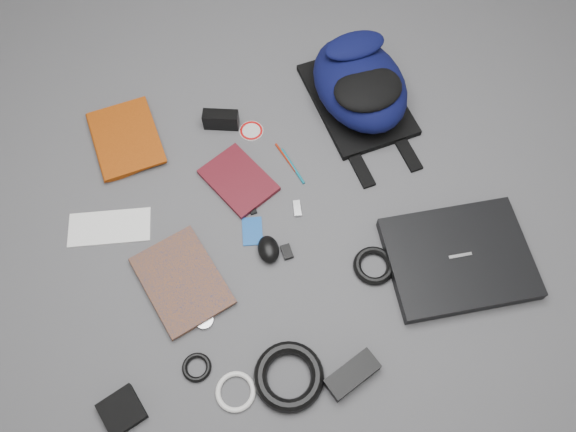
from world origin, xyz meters
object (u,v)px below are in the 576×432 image
object	(u,v)px
backpack	(360,84)
dvd_case	(238,180)
compact_camera	(221,120)
comic_book	(150,299)
textbook_red	(95,148)
mouse	(268,249)
power_brick	(352,375)
laptop	(458,258)
pouch	(122,411)

from	to	relation	value
backpack	dvd_case	bearing A→B (deg)	-162.09
compact_camera	comic_book	bearing A→B (deg)	-102.57
textbook_red	dvd_case	distance (m)	0.46
dvd_case	mouse	distance (m)	0.25
comic_book	power_brick	world-z (taller)	power_brick
backpack	mouse	size ratio (longest dim) A/B	5.07
laptop	power_brick	distance (m)	0.44
compact_camera	power_brick	distance (m)	0.85
laptop	mouse	bearing A→B (deg)	166.61
backpack	mouse	world-z (taller)	backpack
textbook_red	compact_camera	distance (m)	0.39
backpack	comic_book	bearing A→B (deg)	-152.59
pouch	textbook_red	bearing A→B (deg)	86.25
backpack	dvd_case	distance (m)	0.48
laptop	mouse	size ratio (longest dim) A/B	4.66
laptop	power_brick	size ratio (longest dim) A/B	2.74
comic_book	compact_camera	xyz separation A→B (m)	(0.32, 0.50, 0.02)
backpack	comic_book	xyz separation A→B (m)	(-0.76, -0.46, -0.08)
textbook_red	laptop	bearing A→B (deg)	-40.18
power_brick	pouch	distance (m)	0.57
compact_camera	mouse	distance (m)	0.46
mouse	power_brick	xyz separation A→B (m)	(0.10, -0.39, -0.00)
textbook_red	comic_book	size ratio (longest dim) A/B	0.98
textbook_red	dvd_case	xyz separation A→B (m)	(0.39, -0.24, -0.01)
power_brick	comic_book	bearing A→B (deg)	123.22
laptop	textbook_red	world-z (taller)	laptop
textbook_red	power_brick	bearing A→B (deg)	-63.27
laptop	mouse	distance (m)	0.52
backpack	pouch	distance (m)	1.14
dvd_case	mouse	xyz separation A→B (m)	(0.02, -0.25, 0.01)
backpack	pouch	bearing A→B (deg)	-144.47
laptop	textbook_red	bearing A→B (deg)	150.46
compact_camera	dvd_case	bearing A→B (deg)	-70.31
dvd_case	comic_book	bearing A→B (deg)	-162.81
comic_book	textbook_red	bearing A→B (deg)	82.45
pouch	power_brick	bearing A→B (deg)	-8.59
pouch	compact_camera	bearing A→B (deg)	59.71
dvd_case	compact_camera	world-z (taller)	compact_camera
laptop	textbook_red	distance (m)	1.12
textbook_red	power_brick	size ratio (longest dim) A/B	1.86
backpack	power_brick	size ratio (longest dim) A/B	2.98
power_brick	textbook_red	bearing A→B (deg)	101.64
laptop	mouse	xyz separation A→B (m)	(-0.49, 0.18, 0.00)
comic_book	pouch	distance (m)	0.29
pouch	mouse	bearing A→B (deg)	33.11
dvd_case	pouch	bearing A→B (deg)	-153.36
compact_camera	pouch	size ratio (longest dim) A/B	1.15
laptop	dvd_case	distance (m)	0.67
backpack	textbook_red	distance (m)	0.83
backpack	pouch	size ratio (longest dim) A/B	4.43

